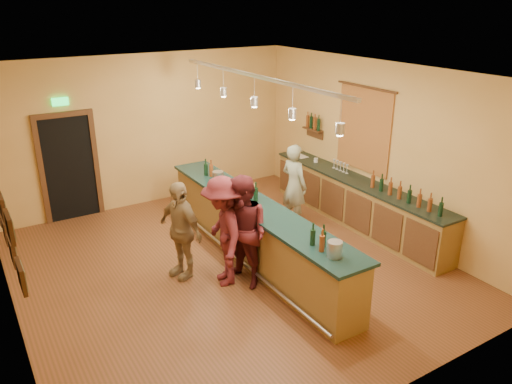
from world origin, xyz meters
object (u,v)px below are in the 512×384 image
customer_b (180,230)px  bar_stool (249,192)px  back_counter (356,202)px  bartender (294,185)px  customer_a (243,233)px  customer_c (223,232)px  tasting_bar (254,228)px

customer_b → bar_stool: bearing=109.0°
back_counter → bar_stool: bearing=136.9°
bartender → bar_stool: bearing=23.3°
back_counter → bar_stool: back_counter is taller
customer_a → customer_b: (-0.71, 0.76, -0.09)m
customer_b → bartender: bearing=88.1°
customer_a → customer_c: bearing=-146.4°
back_counter → customer_c: size_ratio=2.58×
bartender → customer_b: (-2.69, -0.65, -0.01)m
customer_c → bar_stool: (1.66, 2.02, -0.36)m
bartender → tasting_bar: bearing=110.2°
tasting_bar → customer_b: (-1.26, 0.19, 0.20)m
bartender → bar_stool: bartender is taller
back_counter → bar_stool: size_ratio=6.82×
bar_stool → bartender: bearing=-56.2°
back_counter → customer_b: 3.74m
customer_b → customer_c: (0.48, -0.54, 0.07)m
bartender → bar_stool: 1.03m
customer_a → customer_b: customer_a is taller
back_counter → customer_c: 3.32m
customer_b → bar_stool: customer_b is taller
back_counter → bartender: bearing=147.5°
back_counter → tasting_bar: bearing=-175.8°
back_counter → customer_b: customer_b is taller
back_counter → customer_c: bearing=-170.7°
back_counter → bar_stool: (-1.59, 1.49, 0.03)m
back_counter → bar_stool: 2.18m
back_counter → customer_b: (-3.73, 0.01, 0.32)m
customer_b → back_counter: bearing=74.3°
tasting_bar → bar_stool: 1.89m
back_counter → customer_a: 3.14m
tasting_bar → customer_a: (-0.55, -0.57, 0.29)m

